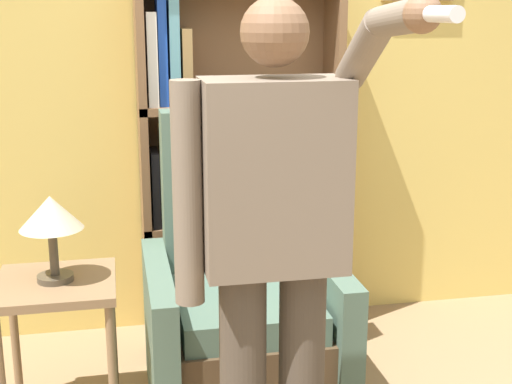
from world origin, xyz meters
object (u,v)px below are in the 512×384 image
side_table (58,305)px  armchair (241,315)px  bookcase (218,166)px  person_standing (273,244)px  table_lamp (51,217)px

side_table → armchair: bearing=5.3°
bookcase → person_standing: size_ratio=1.05×
armchair → bookcase: bearing=89.2°
bookcase → table_lamp: size_ratio=5.18×
person_standing → side_table: bearing=133.1°
armchair → side_table: 0.78m
person_standing → table_lamp: bearing=133.1°
table_lamp → bookcase: bearing=44.3°
person_standing → bookcase: bearing=87.9°
bookcase → table_lamp: (-0.78, -0.76, -0.01)m
bookcase → person_standing: bookcase is taller
side_table → table_lamp: 0.37m
bookcase → person_standing: (-0.06, -1.53, 0.08)m
person_standing → side_table: 1.15m
table_lamp → side_table: bearing=-90.0°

